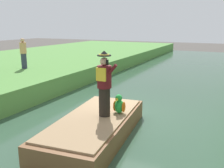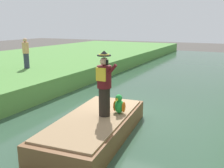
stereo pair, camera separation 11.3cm
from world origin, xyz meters
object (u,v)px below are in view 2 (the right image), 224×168
Objects in this scene: parrot_plush at (119,105)px; person_bystander at (26,53)px; boat at (95,127)px; person_pirate at (104,84)px.

person_bystander is at bearing 153.95° from parrot_plush.
parrot_plush is at bearing -26.05° from person_bystander.
boat is 2.73× the size of person_bystander.
person_bystander reaches higher than parrot_plush.
person_pirate is at bearing -29.45° from person_bystander.
boat is 0.95m from parrot_plush.
boat is 7.67× the size of parrot_plush.
person_bystander is (-7.12, 3.48, 0.81)m from parrot_plush.
person_pirate is at bearing -126.60° from parrot_plush.
person_pirate is (0.21, 0.22, 1.23)m from boat.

